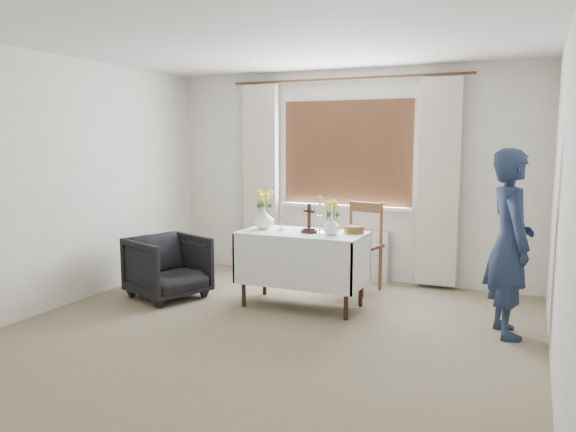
% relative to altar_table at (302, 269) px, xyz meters
% --- Properties ---
extents(ground, '(5.00, 5.00, 0.00)m').
position_rel_altar_table_xyz_m(ground, '(0.02, -1.14, -0.38)').
color(ground, gray).
rests_on(ground, ground).
extents(altar_table, '(1.24, 0.64, 0.76)m').
position_rel_altar_table_xyz_m(altar_table, '(0.00, 0.00, 0.00)').
color(altar_table, white).
rests_on(altar_table, ground).
extents(wooden_chair, '(0.56, 0.56, 0.99)m').
position_rel_altar_table_xyz_m(wooden_chair, '(0.32, 0.79, 0.11)').
color(wooden_chair, '#552C1D').
rests_on(wooden_chair, ground).
extents(armchair, '(0.94, 0.93, 0.67)m').
position_rel_altar_table_xyz_m(armchair, '(-1.43, -0.27, -0.05)').
color(armchair, black).
rests_on(armchair, ground).
extents(person, '(0.56, 0.68, 1.60)m').
position_rel_altar_table_xyz_m(person, '(1.93, -0.06, 0.42)').
color(person, navy).
rests_on(person, ground).
extents(radiator, '(1.10, 0.10, 0.60)m').
position_rel_altar_table_xyz_m(radiator, '(0.02, 1.28, -0.08)').
color(radiator, silver).
rests_on(radiator, ground).
extents(wooden_cross, '(0.16, 0.13, 0.29)m').
position_rel_altar_table_xyz_m(wooden_cross, '(0.08, -0.02, 0.53)').
color(wooden_cross, black).
rests_on(wooden_cross, altar_table).
extents(candlestick_left, '(0.11, 0.11, 0.32)m').
position_rel_altar_table_xyz_m(candlestick_left, '(-0.23, -0.01, 0.54)').
color(candlestick_left, silver).
rests_on(candlestick_left, altar_table).
extents(candlestick_right, '(0.14, 0.14, 0.36)m').
position_rel_altar_table_xyz_m(candlestick_right, '(0.18, -0.00, 0.56)').
color(candlestick_right, silver).
rests_on(candlestick_right, altar_table).
extents(flower_vase_left, '(0.23, 0.23, 0.21)m').
position_rel_altar_table_xyz_m(flower_vase_left, '(-0.44, 0.02, 0.49)').
color(flower_vase_left, white).
rests_on(flower_vase_left, altar_table).
extents(flower_vase_right, '(0.20, 0.20, 0.17)m').
position_rel_altar_table_xyz_m(flower_vase_right, '(0.32, -0.04, 0.47)').
color(flower_vase_right, white).
rests_on(flower_vase_right, altar_table).
extents(wicker_basket, '(0.25, 0.25, 0.07)m').
position_rel_altar_table_xyz_m(wicker_basket, '(0.49, 0.14, 0.42)').
color(wicker_basket, brown).
rests_on(wicker_basket, altar_table).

